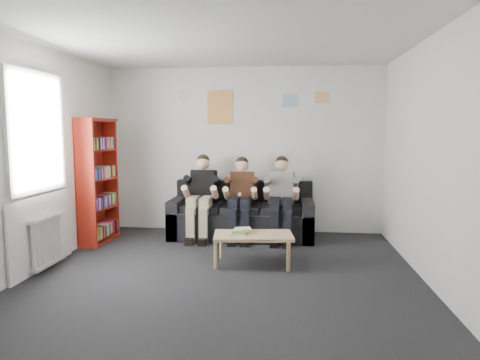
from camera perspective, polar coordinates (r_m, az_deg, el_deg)
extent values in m
plane|color=black|center=(4.89, -2.48, -13.37)|extent=(5.00, 5.00, 0.00)
plane|color=silver|center=(4.71, -2.65, 19.25)|extent=(5.00, 5.00, 0.00)
plane|color=white|center=(7.08, 0.58, 4.00)|extent=(4.50, 0.00, 4.50)
plane|color=white|center=(2.18, -12.80, -1.88)|extent=(4.50, 0.00, 4.50)
plane|color=white|center=(5.43, -26.75, 2.53)|extent=(0.00, 5.00, 5.00)
plane|color=white|center=(4.80, 25.03, 2.18)|extent=(0.00, 5.00, 5.00)
cube|color=black|center=(6.77, 0.25, -5.84)|extent=(2.21, 0.91, 0.42)
cube|color=black|center=(7.04, 0.56, -1.83)|extent=(2.21, 0.20, 0.43)
cube|color=black|center=(6.93, -8.16, -4.85)|extent=(0.18, 0.91, 0.60)
cube|color=black|center=(6.72, 8.93, -5.22)|extent=(0.18, 0.91, 0.60)
cube|color=black|center=(6.64, 0.17, -3.79)|extent=(1.85, 0.62, 0.10)
cube|color=maroon|center=(6.72, -18.36, -0.10)|extent=(0.28, 0.83, 1.85)
cube|color=tan|center=(5.37, 1.78, -7.41)|extent=(0.97, 0.53, 0.04)
cylinder|color=tan|center=(5.26, -3.26, -9.90)|extent=(0.05, 0.05, 0.35)
cylinder|color=tan|center=(5.19, 6.47, -10.16)|extent=(0.05, 0.05, 0.35)
cylinder|color=tan|center=(5.68, -2.51, -8.66)|extent=(0.05, 0.05, 0.35)
cylinder|color=tan|center=(5.61, 6.46, -8.88)|extent=(0.05, 0.05, 0.35)
cube|color=silver|center=(5.33, -0.37, -7.20)|extent=(0.20, 0.14, 0.02)
cube|color=green|center=(5.36, -0.11, -6.97)|extent=(0.20, 0.14, 0.02)
cube|color=gold|center=(5.38, 0.15, -6.74)|extent=(0.20, 0.14, 0.02)
cube|color=silver|center=(5.41, 0.40, -6.51)|extent=(0.20, 0.14, 0.02)
cube|color=black|center=(6.81, -4.87, -0.89)|extent=(0.39, 0.28, 0.55)
sphere|color=#E1AC89|center=(6.73, -4.97, 2.27)|extent=(0.21, 0.21, 0.21)
sphere|color=black|center=(6.75, -4.95, 2.57)|extent=(0.20, 0.20, 0.20)
cube|color=gray|center=(6.56, -5.35, -2.90)|extent=(0.35, 0.45, 0.15)
cube|color=gray|center=(6.41, -5.71, -6.12)|extent=(0.33, 0.14, 0.52)
cube|color=black|center=(6.41, -5.80, -8.09)|extent=(0.33, 0.25, 0.10)
cube|color=#4D2B19|center=(6.72, 0.29, -1.06)|extent=(0.37, 0.27, 0.53)
sphere|color=#E1AC89|center=(6.64, 0.26, 2.00)|extent=(0.20, 0.20, 0.20)
sphere|color=black|center=(6.65, 0.27, 2.29)|extent=(0.20, 0.20, 0.20)
cube|color=black|center=(6.47, 0.03, -3.03)|extent=(0.34, 0.43, 0.14)
cube|color=black|center=(6.33, -0.18, -6.25)|extent=(0.32, 0.13, 0.52)
cube|color=black|center=(6.33, -0.24, -8.26)|extent=(0.32, 0.24, 0.09)
cube|color=silver|center=(6.36, -0.07, -1.92)|extent=(0.04, 0.13, 0.04)
cube|color=white|center=(6.68, 5.56, -1.09)|extent=(0.38, 0.28, 0.54)
sphere|color=#E1AC89|center=(6.60, 5.59, 2.06)|extent=(0.21, 0.21, 0.21)
sphere|color=black|center=(6.62, 5.60, 2.36)|extent=(0.20, 0.20, 0.20)
cube|color=black|center=(6.43, 5.50, -3.11)|extent=(0.34, 0.44, 0.14)
cube|color=black|center=(6.29, 5.44, -6.38)|extent=(0.32, 0.13, 0.52)
cube|color=black|center=(6.28, 5.41, -8.39)|extent=(0.32, 0.25, 0.10)
cylinder|color=white|center=(5.46, -25.78, -8.04)|extent=(0.06, 0.06, 0.60)
cylinder|color=white|center=(5.53, -25.34, -7.85)|extent=(0.06, 0.06, 0.60)
cylinder|color=white|center=(5.59, -24.90, -7.66)|extent=(0.06, 0.06, 0.60)
cylinder|color=white|center=(5.66, -24.48, -7.48)|extent=(0.06, 0.06, 0.60)
cylinder|color=white|center=(5.72, -24.07, -7.30)|extent=(0.06, 0.06, 0.60)
cylinder|color=white|center=(5.79, -23.67, -7.13)|extent=(0.06, 0.06, 0.60)
cylinder|color=white|center=(5.86, -23.28, -6.96)|extent=(0.06, 0.06, 0.60)
cylinder|color=white|center=(5.93, -22.89, -6.79)|extent=(0.06, 0.06, 0.60)
cube|color=white|center=(5.76, -24.14, -10.10)|extent=(0.10, 0.64, 0.04)
cube|color=white|center=(5.63, -24.41, -4.62)|extent=(0.10, 0.64, 0.04)
cube|color=white|center=(5.58, -25.61, 5.76)|extent=(0.02, 1.00, 1.30)
cube|color=white|center=(5.61, -25.88, 12.72)|extent=(0.05, 1.12, 0.06)
cube|color=white|center=(5.62, -25.19, -1.18)|extent=(0.05, 1.12, 0.06)
cube|color=white|center=(5.70, -24.93, -6.36)|extent=(0.03, 1.30, 0.90)
cube|color=#D5C54B|center=(7.13, -2.67, 9.64)|extent=(0.42, 0.01, 0.55)
cube|color=#3B8ACB|center=(7.04, 6.76, 10.46)|extent=(0.25, 0.01, 0.20)
cube|color=#C43D70|center=(7.07, 10.90, 10.78)|extent=(0.22, 0.01, 0.18)
cube|color=silver|center=(7.26, -7.45, 11.12)|extent=(0.20, 0.01, 0.14)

